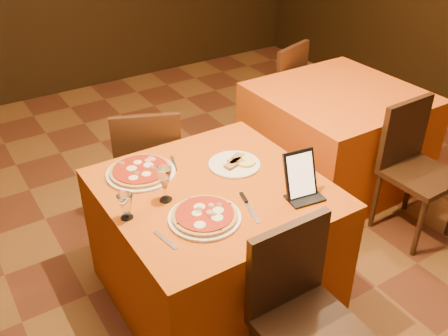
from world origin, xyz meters
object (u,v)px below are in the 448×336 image
water_glass (126,207)px  chair_main_near (311,330)px  pizza_near (205,216)px  chair_main_far (149,164)px  pizza_far (141,172)px  tablet (300,174)px  wine_glass (165,184)px  main_table (215,242)px  chair_side_near (422,175)px  chair_side_far (272,92)px  side_table (335,137)px

water_glass → chair_main_near: bearing=-59.0°
pizza_near → water_glass: bearing=145.8°
chair_main_far → pizza_near: bearing=103.2°
pizza_far → tablet: tablet is taller
pizza_near → wine_glass: wine_glass is taller
main_table → chair_main_near: bearing=-90.0°
chair_main_far → tablet: size_ratio=3.73×
main_table → chair_main_far: (0.00, 0.84, 0.08)m
chair_main_far → wine_glass: (-0.26, -0.80, 0.39)m
chair_side_near → wine_glass: 1.76m
chair_side_far → tablet: (-1.11, -1.65, 0.41)m
chair_main_near → chair_side_near: (1.43, 0.56, 0.00)m
pizza_near → chair_side_far: bearing=44.2°
main_table → water_glass: 0.65m
chair_side_near → wine_glass: (-1.70, 0.27, 0.39)m
chair_main_near → chair_main_far: size_ratio=1.00×
chair_side_near → side_table: bearing=88.8°
main_table → side_table: size_ratio=1.00×
chair_main_far → tablet: bearing=129.1°
chair_main_near → side_table: bearing=43.7°
main_table → wine_glass: (-0.26, 0.03, 0.47)m
chair_main_far → chair_side_far: 1.53m
pizza_near → wine_glass: 0.26m
chair_side_near → pizza_near: 1.64m
chair_main_far → wine_glass: 0.93m
pizza_near → pizza_far: bearing=99.6°
side_table → pizza_far: size_ratio=2.94×
chair_side_near → chair_main_far: bearing=142.0°
main_table → tablet: size_ratio=4.51×
side_table → pizza_far: (-1.70, -0.24, 0.39)m
pizza_near → water_glass: size_ratio=2.68×
chair_main_near → pizza_far: bearing=103.7°
chair_side_far → pizza_near: bearing=26.0°
chair_side_near → wine_glass: bearing=169.9°
main_table → pizza_far: bearing=130.0°
chair_main_far → main_table: bearing=112.9°
water_glass → tablet: size_ratio=0.53×
chair_main_far → pizza_far: 0.66m
chair_side_far → main_table: bearing=25.3°
wine_glass → water_glass: size_ratio=1.46×
chair_main_far → pizza_near: (-0.18, -1.04, 0.31)m
chair_side_far → pizza_near: 2.27m
main_table → tablet: 0.66m
side_table → water_glass: size_ratio=8.46×
chair_main_far → chair_side_near: bearing=166.1°
chair_side_near → tablet: tablet is taller
chair_main_near → chair_side_near: size_ratio=1.00×
chair_main_far → chair_main_near: bearing=112.9°
side_table → tablet: size_ratio=4.51×
pizza_near → side_table: bearing=25.2°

